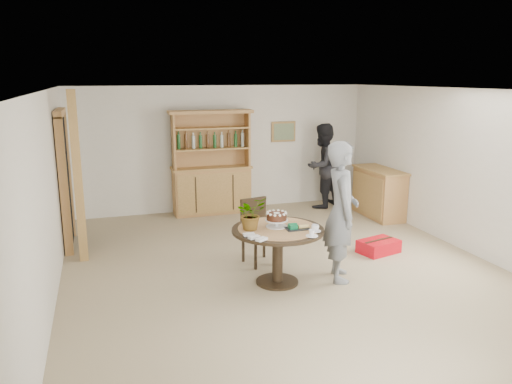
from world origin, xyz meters
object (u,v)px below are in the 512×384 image
at_px(adult_person, 322,166).
at_px(red_suitcase, 379,246).
at_px(sideboard, 379,193).
at_px(teen_boy, 341,212).
at_px(hutch, 211,179).
at_px(dining_chair, 257,227).
at_px(dining_table, 278,239).

xyz_separation_m(adult_person, red_suitcase, (-0.33, -2.83, -0.77)).
bearing_deg(sideboard, teen_boy, -129.83).
xyz_separation_m(sideboard, teen_boy, (-2.13, -2.55, 0.46)).
xyz_separation_m(hutch, dining_chair, (0.04, -2.87, -0.15)).
height_order(sideboard, adult_person, adult_person).
distance_m(sideboard, teen_boy, 3.36).
xyz_separation_m(sideboard, dining_table, (-2.98, -2.45, 0.13)).
relative_size(sideboard, adult_person, 0.72).
height_order(hutch, dining_chair, hutch).
bearing_deg(dining_table, adult_person, 57.20).
relative_size(teen_boy, adult_person, 1.07).
bearing_deg(hutch, dining_table, -89.07).
bearing_deg(red_suitcase, dining_chair, 158.83).
xyz_separation_m(dining_table, teen_boy, (0.85, -0.10, 0.33)).
distance_m(hutch, dining_table, 3.70).
height_order(dining_chair, adult_person, adult_person).
relative_size(sideboard, dining_chair, 1.33).
relative_size(hutch, dining_table, 1.70).
relative_size(hutch, sideboard, 1.62).
xyz_separation_m(hutch, teen_boy, (0.91, -3.80, 0.25)).
relative_size(adult_person, red_suitcase, 2.55).
height_order(hutch, red_suitcase, hutch).
height_order(sideboard, teen_boy, teen_boy).
bearing_deg(teen_boy, hutch, 31.52).
height_order(sideboard, dining_chair, dining_chair).
relative_size(sideboard, dining_table, 1.05).
relative_size(hutch, dining_chair, 2.16).
relative_size(dining_table, adult_person, 0.69).
distance_m(hutch, dining_chair, 2.87).
distance_m(teen_boy, adult_person, 3.81).
relative_size(teen_boy, red_suitcase, 2.73).
height_order(adult_person, red_suitcase, adult_person).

